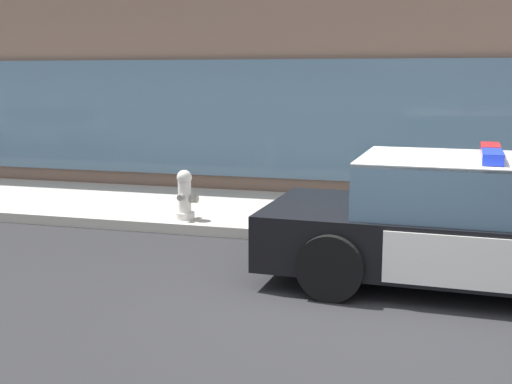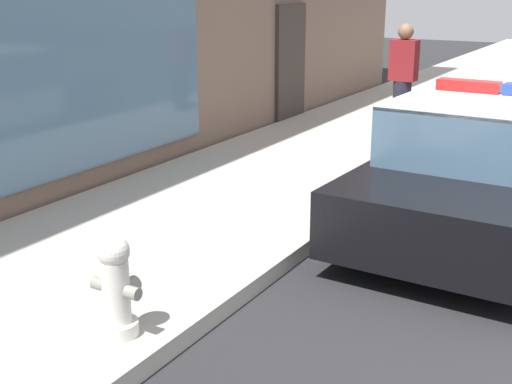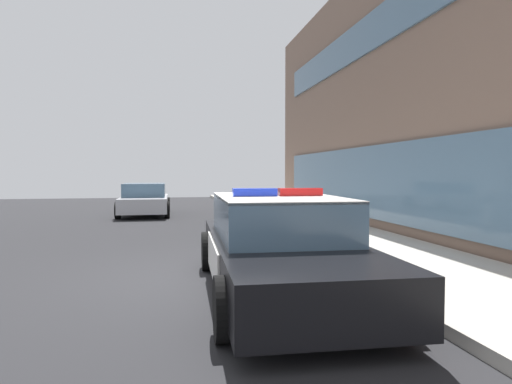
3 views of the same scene
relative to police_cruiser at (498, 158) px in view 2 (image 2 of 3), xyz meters
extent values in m
cube|color=#B2ADA3|center=(-1.26, 2.73, -0.61)|extent=(48.00, 2.94, 0.15)
cube|color=#382D28|center=(3.33, 4.22, 0.37)|extent=(1.00, 0.08, 2.10)
cube|color=black|center=(0.06, 0.00, -0.18)|extent=(5.17, 2.05, 0.60)
cube|color=silver|center=(-1.73, 0.06, -0.02)|extent=(1.49, 1.88, 0.05)
cube|color=silver|center=(-0.01, 0.95, -0.18)|extent=(2.14, 0.10, 0.51)
cube|color=yellow|center=(-0.01, 0.97, -0.18)|extent=(0.22, 0.02, 0.26)
cube|color=slate|center=(-0.14, 0.00, 0.39)|extent=(2.71, 1.78, 0.60)
cube|color=silver|center=(-0.14, 0.00, 0.68)|extent=(2.71, 1.78, 0.04)
cube|color=red|center=(-0.13, 0.34, 0.76)|extent=(0.22, 0.64, 0.11)
cylinder|color=black|center=(1.78, 0.88, -0.34)|extent=(0.69, 0.24, 0.68)
cylinder|color=black|center=(-1.59, 0.99, -0.34)|extent=(0.69, 0.24, 0.68)
cylinder|color=silver|center=(-4.22, 1.62, -0.48)|extent=(0.28, 0.28, 0.10)
cylinder|color=silver|center=(-4.22, 1.62, -0.21)|extent=(0.19, 0.19, 0.45)
sphere|color=silver|center=(-4.22, 1.62, 0.09)|extent=(0.22, 0.22, 0.22)
cylinder|color=gray|center=(-4.22, 1.62, 0.16)|extent=(0.06, 0.06, 0.05)
cylinder|color=gray|center=(-4.22, 1.48, -0.18)|extent=(0.09, 0.10, 0.09)
cylinder|color=gray|center=(-4.22, 1.77, -0.18)|extent=(0.09, 0.10, 0.09)
cylinder|color=gray|center=(-4.07, 1.62, -0.22)|extent=(0.10, 0.12, 0.12)
cylinder|color=#23232D|center=(2.94, 2.05, -0.11)|extent=(0.28, 0.28, 0.85)
cube|color=maroon|center=(2.94, 2.05, 0.63)|extent=(0.26, 0.40, 0.62)
sphere|color=#8C664C|center=(2.94, 2.05, 1.06)|extent=(0.24, 0.24, 0.24)
camera|label=1|loc=(-0.65, -7.22, 1.56)|focal=46.40mm
camera|label=2|loc=(-7.40, -1.32, 1.81)|focal=48.13mm
camera|label=3|loc=(6.13, -1.54, 1.04)|focal=31.15mm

